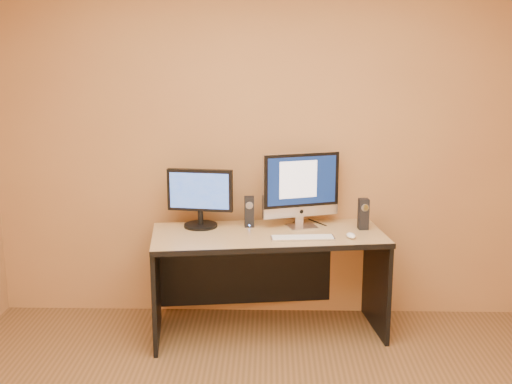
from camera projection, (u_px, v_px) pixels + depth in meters
walls at (261, 213)px, 2.72m from camera, size 4.00×4.00×2.60m
desk at (268, 283)px, 4.50m from camera, size 1.67×0.90×0.73m
imac at (302, 190)px, 4.51m from camera, size 0.60×0.38×0.55m
second_monitor at (200, 198)px, 4.53m from camera, size 0.50×0.30×0.42m
speaker_left at (249, 212)px, 4.56m from camera, size 0.07×0.08×0.22m
speaker_right at (363, 214)px, 4.50m from camera, size 0.08×0.08×0.22m
keyboard at (303, 238)px, 4.28m from camera, size 0.43×0.15×0.02m
mouse at (351, 235)px, 4.30m from camera, size 0.07×0.11×0.04m
cable_a at (317, 222)px, 4.68m from camera, size 0.13×0.19×0.01m
cable_b at (295, 221)px, 4.72m from camera, size 0.06×0.17×0.01m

